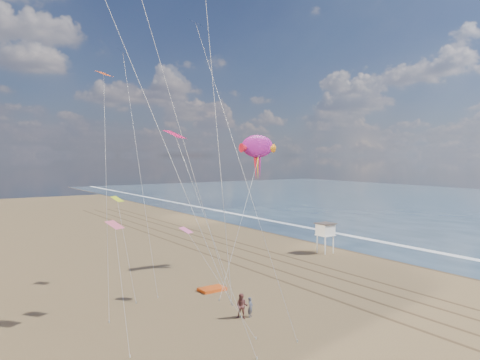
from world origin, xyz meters
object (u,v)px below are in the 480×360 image
object	(u,v)px
grounded_kite	(212,289)
kite_flyer_b	(242,306)
kite_flyer_a	(250,307)
show_kite	(258,147)
lifeguard_stand	(325,230)

from	to	relation	value
grounded_kite	kite_flyer_b	xyz separation A→B (m)	(-1.80, -7.43, 0.80)
kite_flyer_a	kite_flyer_b	distance (m)	0.78
show_kite	kite_flyer_b	size ratio (longest dim) A/B	9.05
lifeguard_stand	kite_flyer_a	size ratio (longest dim) A/B	2.54
grounded_kite	kite_flyer_a	world-z (taller)	kite_flyer_a
lifeguard_stand	show_kite	bearing A→B (deg)	-172.28
lifeguard_stand	grounded_kite	distance (m)	20.79
show_kite	kite_flyer_a	xyz separation A→B (m)	(-9.31, -12.04, -12.22)
show_kite	kite_flyer_a	bearing A→B (deg)	-127.72
lifeguard_stand	kite_flyer_b	xyz separation A→B (m)	(-21.47, -13.58, -1.94)
kite_flyer_b	show_kite	bearing A→B (deg)	94.97
lifeguard_stand	kite_flyer_a	bearing A→B (deg)	-146.75
lifeguard_stand	show_kite	xyz separation A→B (m)	(-11.41, -1.55, 10.07)
kite_flyer_b	lifeguard_stand	bearing A→B (deg)	77.18
show_kite	kite_flyer_a	world-z (taller)	show_kite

